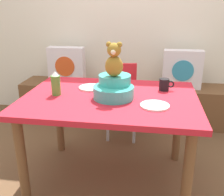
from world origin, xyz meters
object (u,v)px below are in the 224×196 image
at_px(infant_seat_teal, 114,88).
at_px(coffee_mug, 164,85).
at_px(pillow_floral_left, 67,65).
at_px(teddy_bear, 114,60).
at_px(pillow_floral_right, 182,69).
at_px(dinner_plate_near, 155,106).
at_px(dining_table, 110,109).
at_px(highchair, 123,91).
at_px(ketchup_bottle, 56,84).
at_px(dinner_plate_far, 91,87).

distance_m(infant_seat_teal, coffee_mug, 0.44).
distance_m(pillow_floral_left, teddy_bear, 1.48).
xyz_separation_m(pillow_floral_right, dinner_plate_near, (-0.31, -1.36, 0.07)).
relative_size(dining_table, dinner_plate_near, 6.53).
bearing_deg(dining_table, highchair, 89.31).
height_order(dining_table, highchair, highchair).
distance_m(dining_table, ketchup_bottle, 0.45).
height_order(infant_seat_teal, teddy_bear, teddy_bear).
relative_size(pillow_floral_right, ketchup_bottle, 2.38).
distance_m(highchair, dinner_plate_far, 0.68).
bearing_deg(pillow_floral_left, pillow_floral_right, 0.00).
height_order(teddy_bear, coffee_mug, teddy_bear).
xyz_separation_m(pillow_floral_right, dinner_plate_far, (-0.83, -1.03, 0.07)).
relative_size(dinner_plate_near, dinner_plate_far, 1.00).
bearing_deg(ketchup_bottle, teddy_bear, 1.79).
xyz_separation_m(dining_table, ketchup_bottle, (-0.41, -0.03, 0.19)).
xyz_separation_m(pillow_floral_left, ketchup_bottle, (0.32, -1.23, 0.15)).
relative_size(pillow_floral_right, coffee_mug, 3.67).
height_order(pillow_floral_right, teddy_bear, teddy_bear).
height_order(teddy_bear, ketchup_bottle, teddy_bear).
height_order(highchair, coffee_mug, coffee_mug).
relative_size(highchair, coffee_mug, 6.58).
bearing_deg(dinner_plate_far, dining_table, -42.68).
height_order(pillow_floral_right, dinner_plate_far, pillow_floral_right).
relative_size(dining_table, dinner_plate_far, 6.53).
distance_m(teddy_bear, ketchup_bottle, 0.48).
bearing_deg(teddy_bear, highchair, 91.63).
bearing_deg(pillow_floral_left, dinner_plate_near, -51.83).
bearing_deg(teddy_bear, ketchup_bottle, -178.21).
xyz_separation_m(pillow_floral_right, dining_table, (-0.65, -1.20, -0.04)).
bearing_deg(highchair, ketchup_bottle, -117.24).
height_order(dining_table, ketchup_bottle, ketchup_bottle).
relative_size(infant_seat_teal, dinner_plate_near, 1.65).
xyz_separation_m(pillow_floral_right, coffee_mug, (-0.24, -0.99, 0.11)).
bearing_deg(infant_seat_teal, highchair, 91.63).
bearing_deg(ketchup_bottle, pillow_floral_right, 49.34).
xyz_separation_m(coffee_mug, dinner_plate_far, (-0.59, -0.04, -0.04)).
xyz_separation_m(ketchup_bottle, coffee_mug, (0.82, 0.24, -0.04)).
xyz_separation_m(infant_seat_teal, dinner_plate_near, (0.30, -0.14, -0.07)).
bearing_deg(ketchup_bottle, highchair, 62.76).
bearing_deg(coffee_mug, infant_seat_teal, -149.35).
distance_m(coffee_mug, dinner_plate_far, 0.60).
relative_size(pillow_floral_left, highchair, 0.56).
relative_size(pillow_floral_left, teddy_bear, 1.76).
bearing_deg(ketchup_bottle, pillow_floral_left, 104.71).
height_order(pillow_floral_left, highchair, pillow_floral_left).
distance_m(ketchup_bottle, coffee_mug, 0.85).
bearing_deg(highchair, coffee_mug, -55.43).
xyz_separation_m(pillow_floral_left, pillow_floral_right, (1.38, 0.00, 0.00)).
bearing_deg(dinner_plate_near, teddy_bear, 154.93).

